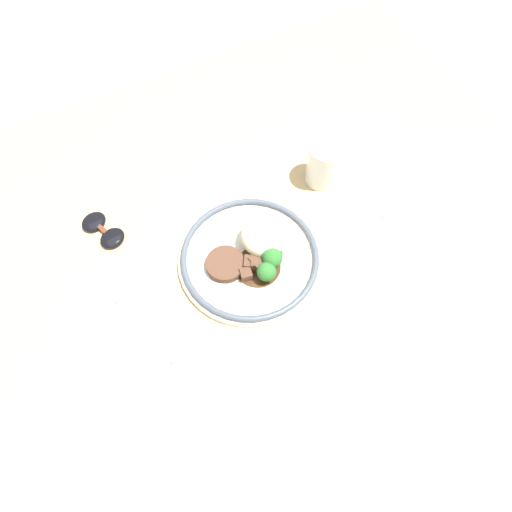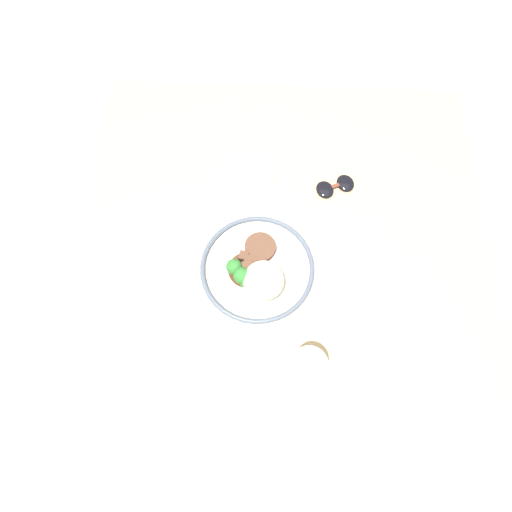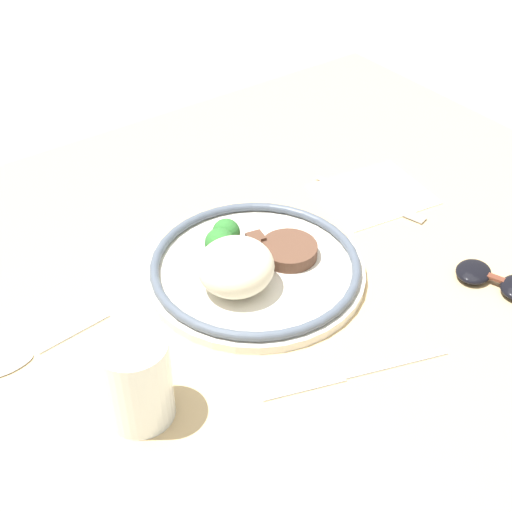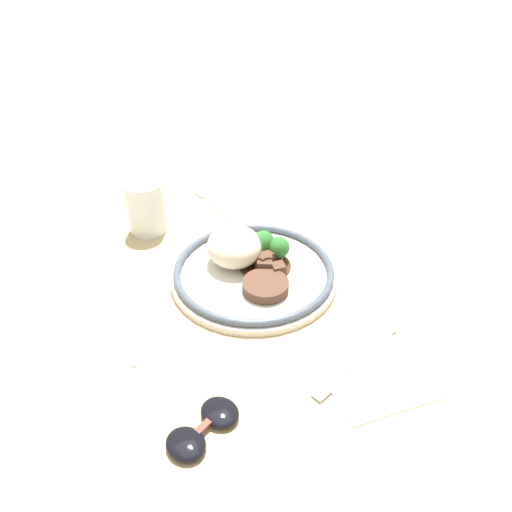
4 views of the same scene
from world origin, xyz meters
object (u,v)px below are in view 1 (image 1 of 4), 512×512
Objects in this scene: knife at (215,183)px; spoon at (384,216)px; juice_glass at (324,165)px; sunglasses at (103,230)px; plate at (254,254)px; fork at (139,322)px.

knife is 0.36m from spoon.
spoon is at bearing -65.01° from juice_glass.
juice_glass is 0.23m from knife.
sunglasses reaches higher than spoon.
sunglasses is at bearing 141.91° from plate.
knife is 1.87× the size of sunglasses.
fork is (-0.47, -0.14, -0.04)m from juice_glass.
spoon is (0.07, -0.14, -0.04)m from juice_glass.
sunglasses is (-0.53, 0.23, 0.01)m from spoon.
spoon is at bearing -21.71° from knife.
sunglasses is (0.00, 0.22, 0.00)m from fork.
juice_glass is 0.48× the size of knife.
sunglasses is at bearing -159.79° from knife.
fork is at bearing 173.00° from spoon.
plate is 1.87× the size of spoon.
plate reaches higher than fork.
plate is at bearing -100.95° from fork.
fork is at bearing -163.98° from juice_glass.
knife is at bearing -65.15° from fork.
spoon is (0.28, -0.23, 0.00)m from knife.
knife is (0.26, 0.23, -0.00)m from fork.
juice_glass is 0.16m from spoon.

